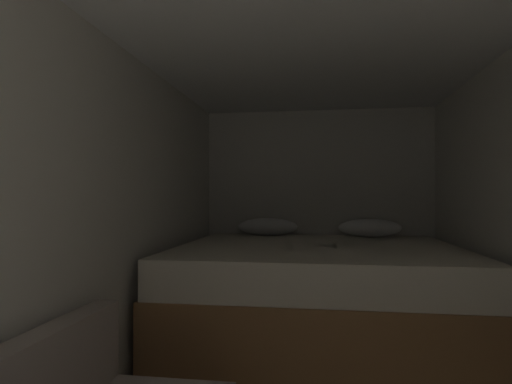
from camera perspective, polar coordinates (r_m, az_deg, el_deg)
name	(u,v)px	position (r m, az deg, el deg)	size (l,w,h in m)	color
wall_back	(318,214)	(4.32, 8.29, -2.91)	(2.34, 0.05, 2.08)	silver
wall_left	(86,231)	(2.31, -21.77, -4.84)	(0.05, 4.61, 2.08)	silver
ceiling_slab	(316,5)	(2.18, 8.01, 23.58)	(2.34, 4.61, 0.05)	white
bed	(318,299)	(3.40, 8.24, -14.01)	(2.12, 1.89, 1.01)	olive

